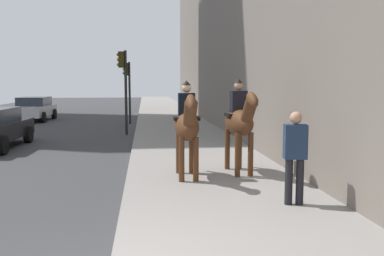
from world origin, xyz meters
name	(u,v)px	position (x,y,z in m)	size (l,w,h in m)	color
mounted_horse_near	(187,125)	(5.01, -1.42, 1.37)	(2.15, 0.60, 2.26)	#4C2B16
mounted_horse_far	(240,121)	(5.37, -2.74, 1.40)	(2.15, 0.67, 2.30)	#4C2B16
pedestrian_greeting	(295,152)	(2.66, -3.14, 1.10)	(0.32, 0.43, 1.70)	black
car_near_lane	(34,108)	(21.75, 6.25, 0.75)	(4.28, 2.11, 1.44)	#B7BABF
traffic_light_near_curb	(124,78)	(14.23, 0.46, 2.50)	(0.20, 0.44, 3.72)	black
traffic_light_far_curb	(128,82)	(19.14, 0.47, 2.33)	(0.20, 0.44, 3.46)	black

